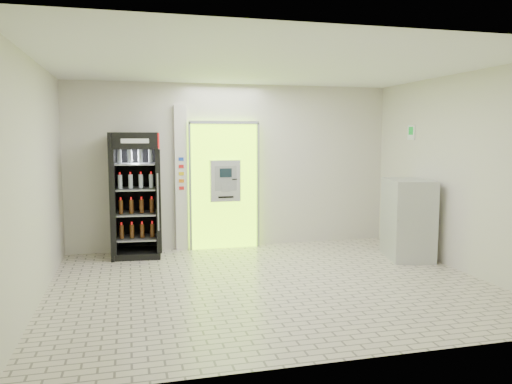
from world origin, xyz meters
name	(u,v)px	position (x,y,z in m)	size (l,w,h in m)	color
ground	(271,283)	(0.00, 0.00, 0.00)	(6.00, 6.00, 0.00)	#C0B29F
room_shell	(271,152)	(0.00, 0.00, 1.84)	(6.00, 6.00, 6.00)	beige
atm_assembly	(224,185)	(-0.20, 2.41, 1.17)	(1.30, 0.24, 2.33)	#98F40B
pillar	(181,178)	(-0.98, 2.45, 1.30)	(0.22, 0.11, 2.60)	silver
beverage_cooler	(136,197)	(-1.78, 2.15, 1.02)	(0.85, 0.79, 2.12)	black
steel_cabinet	(408,219)	(2.66, 0.88, 0.67)	(0.90, 1.13, 1.34)	#B6B8BE
exit_sign	(411,132)	(2.99, 1.40, 2.12)	(0.02, 0.22, 0.26)	white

